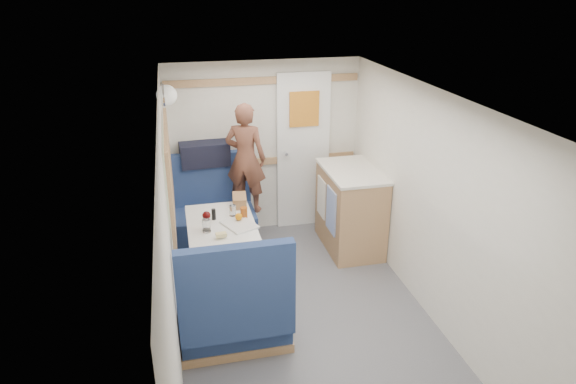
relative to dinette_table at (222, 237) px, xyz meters
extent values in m
plane|color=#515156|center=(0.65, -1.00, -0.57)|extent=(4.50, 4.50, 0.00)
plane|color=silver|center=(0.65, -1.00, 1.43)|extent=(4.50, 4.50, 0.00)
cube|color=silver|center=(0.65, 1.25, 0.43)|extent=(2.20, 0.02, 2.00)
cube|color=silver|center=(-0.45, -1.00, 0.43)|extent=(0.02, 4.50, 2.00)
cube|color=silver|center=(1.75, -1.00, 0.43)|extent=(0.02, 4.50, 2.00)
cube|color=olive|center=(0.65, 1.23, 0.28)|extent=(2.15, 0.02, 0.08)
cube|color=olive|center=(0.65, 1.23, 1.21)|extent=(2.15, 0.02, 0.08)
cube|color=#959C84|center=(-0.43, 0.00, 0.68)|extent=(0.04, 1.30, 0.72)
cube|color=white|center=(1.10, 1.22, 0.36)|extent=(0.62, 0.04, 1.86)
cube|color=orange|center=(1.10, 1.19, 0.88)|extent=(0.34, 0.03, 0.40)
cylinder|color=silver|center=(0.88, 1.17, 0.38)|extent=(0.04, 0.10, 0.04)
cube|color=white|center=(0.00, 0.00, 0.13)|extent=(0.62, 0.92, 0.04)
cylinder|color=silver|center=(0.00, 0.00, -0.22)|extent=(0.08, 0.08, 0.66)
cylinder|color=silver|center=(0.00, 0.00, -0.55)|extent=(0.36, 0.36, 0.03)
cube|color=navy|center=(0.00, 0.80, -0.34)|extent=(0.88, 0.50, 0.45)
cube|color=navy|center=(0.00, 1.08, 0.08)|extent=(0.88, 0.10, 0.80)
cube|color=olive|center=(0.00, 0.80, -0.53)|extent=(0.90, 0.52, 0.08)
cube|color=navy|center=(0.00, -0.80, -0.34)|extent=(0.88, 0.50, 0.45)
cube|color=navy|center=(0.00, -1.08, 0.08)|extent=(0.88, 0.10, 0.80)
cube|color=olive|center=(0.00, -0.80, -0.53)|extent=(0.90, 0.52, 0.08)
cube|color=olive|center=(0.00, 1.12, 0.31)|extent=(0.90, 0.14, 0.04)
sphere|color=white|center=(-0.39, 0.85, 1.18)|extent=(0.20, 0.20, 0.20)
cube|color=olive|center=(1.47, 0.55, -0.12)|extent=(0.54, 0.90, 0.90)
cube|color=silver|center=(1.47, 0.55, 0.34)|extent=(0.56, 0.92, 0.03)
cube|color=#5972B2|center=(1.19, 0.37, -0.02)|extent=(0.01, 0.30, 0.48)
cube|color=silver|center=(1.19, 0.73, -0.02)|extent=(0.01, 0.28, 0.44)
imported|color=brown|center=(0.36, 0.82, 0.48)|extent=(0.51, 0.44, 1.19)
cube|color=black|center=(-0.04, 1.12, 0.46)|extent=(0.55, 0.29, 0.26)
cube|color=silver|center=(0.16, -0.10, 0.16)|extent=(0.35, 0.39, 0.02)
sphere|color=orange|center=(0.17, -0.02, 0.21)|extent=(0.07, 0.07, 0.07)
cube|color=#E0CD81|center=(-0.03, -0.31, 0.19)|extent=(0.10, 0.06, 0.03)
cylinder|color=white|center=(-0.13, -0.09, 0.16)|extent=(0.06, 0.06, 0.01)
cylinder|color=white|center=(-0.13, -0.09, 0.21)|extent=(0.01, 0.01, 0.10)
sphere|color=#430707|center=(-0.13, -0.09, 0.28)|extent=(0.08, 0.08, 0.08)
cylinder|color=white|center=(-0.14, -0.16, 0.21)|extent=(0.07, 0.07, 0.12)
cylinder|color=white|center=(0.13, 0.13, 0.21)|extent=(0.07, 0.07, 0.11)
cylinder|color=#964915|center=(0.22, 0.06, 0.21)|extent=(0.07, 0.07, 0.11)
cylinder|color=black|center=(-0.06, 0.08, 0.21)|extent=(0.04, 0.04, 0.11)
cube|color=olive|center=(0.22, 0.35, 0.21)|extent=(0.16, 0.26, 0.10)
camera|label=1|loc=(-0.35, -4.30, 2.26)|focal=32.00mm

